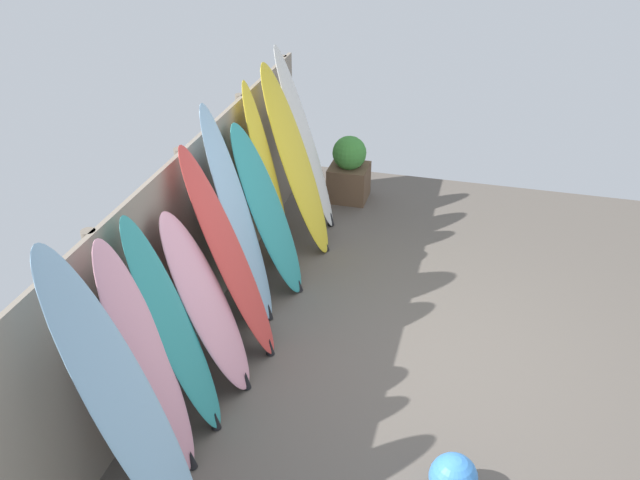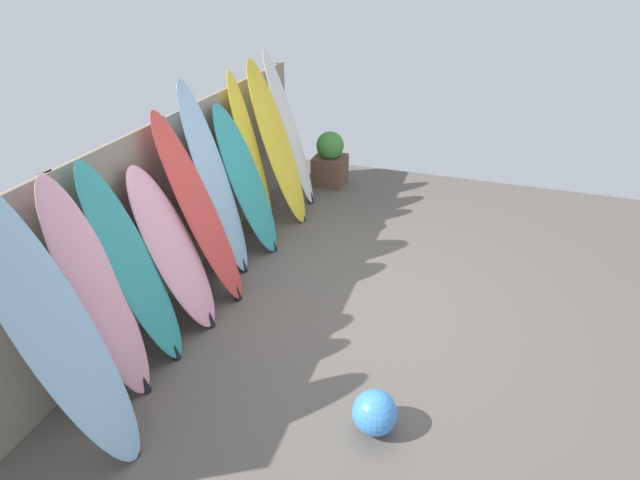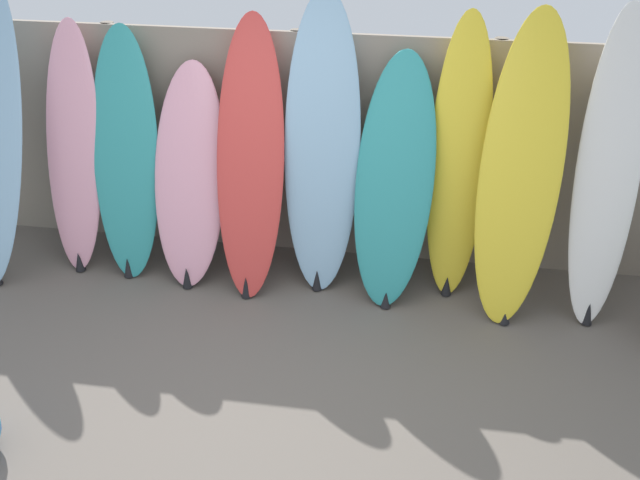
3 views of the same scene
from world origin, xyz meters
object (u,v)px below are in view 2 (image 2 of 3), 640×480
Objects in this scene: surfboard_red_4 at (201,213)px; surfboard_skyblue_5 at (216,184)px; surfboard_pink_3 at (174,252)px; surfboard_yellow_7 at (252,157)px; surfboard_white_9 at (290,131)px; beach_ball at (375,413)px; surfboard_pink_1 at (99,296)px; surfboard_teal_2 at (135,270)px; surfboard_skyblue_0 at (56,331)px; surfboard_teal_6 at (247,182)px; planter_box at (330,160)px; surfboard_yellow_8 at (278,146)px.

surfboard_red_4 is 0.53m from surfboard_skyblue_5.
surfboard_pink_3 is 0.51m from surfboard_red_4.
surfboard_white_9 is at bearing -6.53° from surfboard_yellow_7.
surfboard_skyblue_5 is 2.86m from beach_ball.
surfboard_pink_1 is 1.39m from surfboard_red_4.
surfboard_teal_2 is 1.14× the size of surfboard_pink_3.
surfboard_skyblue_0 reaches higher than surfboard_yellow_7.
surfboard_skyblue_0 is 2.99m from surfboard_teal_6.
surfboard_skyblue_0 reaches higher than surfboard_teal_6.
surfboard_skyblue_0 is at bearing 111.84° from beach_ball.
surfboard_teal_2 is at bearing 175.01° from planter_box.
surfboard_red_4 is (0.98, -0.06, 0.06)m from surfboard_teal_2.
surfboard_teal_2 is 0.94× the size of surfboard_red_4.
surfboard_skyblue_5 is 2.83m from planter_box.
surfboard_skyblue_5 is at bearing 178.04° from surfboard_white_9.
beach_ball is (-0.18, -2.11, -0.74)m from surfboard_teal_2.
surfboard_pink_3 is at bearing 71.83° from beach_ball.
surfboard_pink_3 is 3.75m from planter_box.
planter_box is (1.34, -0.28, -0.64)m from surfboard_yellow_8.
planter_box is at bearing -24.46° from surfboard_white_9.
beach_ball is (-2.64, -2.20, -0.83)m from surfboard_yellow_7.
surfboard_yellow_8 is (2.37, -0.05, 0.24)m from surfboard_pink_3.
surfboard_pink_3 is 0.78× the size of surfboard_yellow_8.
surfboard_pink_1 is 2.44m from surfboard_teal_6.
surfboard_red_4 is at bearing 60.58° from beach_ball.
surfboard_skyblue_0 is 1.94m from surfboard_red_4.
surfboard_teal_6 is 2.27m from planter_box.
surfboard_white_9 is (4.41, 0.12, -0.02)m from surfboard_skyblue_0.
surfboard_pink_3 is 0.82× the size of surfboard_red_4.
surfboard_red_4 is (0.48, -0.02, 0.17)m from surfboard_pink_3.
planter_box is (2.73, -0.41, -0.66)m from surfboard_skyblue_5.
surfboard_yellow_8 is at bearing -23.31° from surfboard_yellow_7.
surfboard_skyblue_5 is 0.57m from surfboard_teal_6.
surfboard_red_4 is at bearing -174.14° from surfboard_yellow_7.
surfboard_teal_2 is 5.36× the size of beach_ball.
surfboard_red_4 is (1.39, -0.07, 0.04)m from surfboard_pink_1.
surfboard_skyblue_0 reaches higher than planter_box.
surfboard_teal_2 is at bearing 85.18° from beach_ball.
beach_ball is (-0.68, -2.07, -0.63)m from surfboard_pink_3.
surfboard_skyblue_5 reaches higher than beach_ball.
surfboard_yellow_8 reaches higher than surfboard_teal_2.
surfboard_yellow_7 reaches higher than surfboard_teal_2.
surfboard_teal_6 is at bearing 177.27° from surfboard_yellow_8.
surfboard_teal_6 is 0.87× the size of surfboard_yellow_7.
surfboard_red_4 is at bearing -3.50° from surfboard_teal_2.
surfboard_pink_1 is at bearing 178.41° from surfboard_yellow_8.
surfboard_yellow_7 reaches higher than surfboard_teal_6.
surfboard_skyblue_5 is 1.96m from surfboard_white_9.
surfboard_teal_6 is at bearing 1.95° from surfboard_skyblue_0.
surfboard_pink_1 is 0.42m from surfboard_teal_2.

